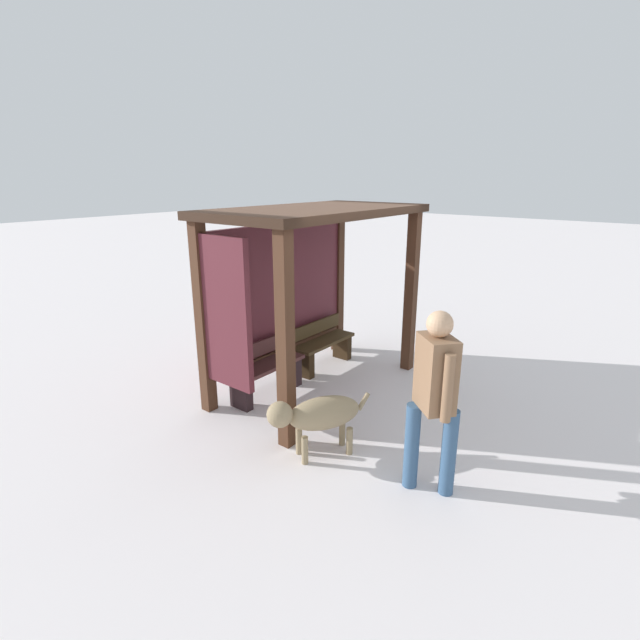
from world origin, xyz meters
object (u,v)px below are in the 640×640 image
Objects in this scene: bench_center_inside at (323,346)px; bus_shelter at (298,263)px; dog at (317,415)px; person_walking at (435,390)px; bench_left_inside at (266,371)px.

bus_shelter is at bearing -168.09° from bench_center_inside.
dog is (-1.97, -1.46, 0.14)m from bench_center_inside.
bench_center_inside is (0.75, 0.16, -1.42)m from bus_shelter.
person_walking reaches higher than bench_center_inside.
bus_shelter reaches higher than bench_left_inside.
bus_shelter is 2.63× the size of bench_left_inside.
bus_shelter is at bearing -17.32° from bench_left_inside.
bench_center_inside is at bearing 56.16° from person_walking.
bench_left_inside is 1.15× the size of dog.
bench_left_inside is at bearing 79.00° from person_walking.
bench_center_inside is at bearing 11.91° from bus_shelter.
person_walking reaches higher than dog.
bench_left_inside is 1.63m from dog.
dog is (-1.23, -1.30, -1.28)m from bus_shelter.
person_walking is 1.76× the size of dog.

